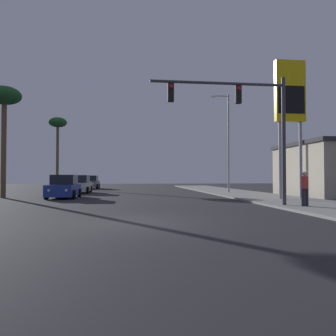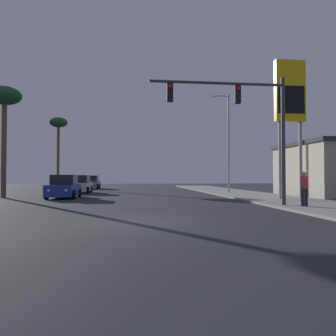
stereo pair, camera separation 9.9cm
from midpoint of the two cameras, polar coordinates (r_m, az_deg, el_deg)
name	(u,v)px [view 2 (the right image)]	position (r m, az deg, el deg)	size (l,w,h in m)	color
ground_plane	(132,222)	(11.28, -6.06, -9.41)	(120.00, 120.00, 0.00)	#28282B
sidewalk_right	(273,199)	(23.30, 17.87, -5.10)	(5.00, 60.00, 0.12)	gray
car_silver	(80,185)	(31.98, -15.04, -2.86)	(2.04, 4.34, 1.68)	#B7B7BC
car_grey	(91,183)	(42.82, -13.14, -2.51)	(2.04, 4.33, 1.68)	slate
car_blue	(64,187)	(24.81, -17.56, -3.25)	(2.04, 4.32, 1.68)	navy
traffic_light_mast	(246,114)	(17.14, 13.59, 9.15)	(6.94, 0.36, 6.50)	#38383D
street_lamp	(227,138)	(30.69, 10.38, 5.20)	(1.74, 0.24, 9.00)	#99999E
gas_station_sign	(290,99)	(23.15, 20.57, 11.24)	(2.00, 0.42, 9.00)	#99999E
pedestrian_on_sidewalk	(304,187)	(17.24, 22.80, -3.11)	(0.34, 0.32, 1.67)	#23232D
palm_tree_near	(5,101)	(27.37, -26.49, 10.36)	(2.40, 2.40, 8.19)	brown
palm_tree_far	(58,127)	(46.66, -18.49, 6.85)	(2.40, 2.40, 9.50)	brown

